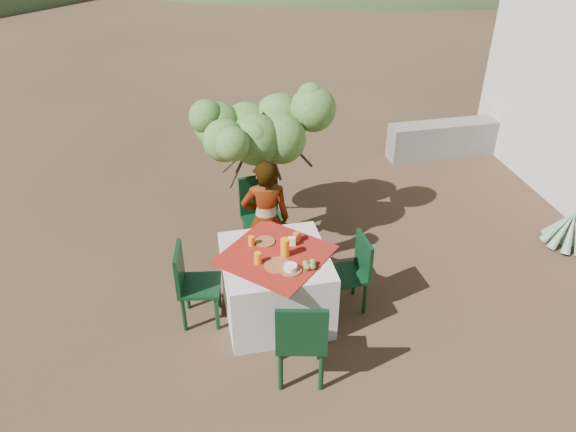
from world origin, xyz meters
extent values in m
plane|color=#39271A|center=(0.00, 0.00, 0.00)|extent=(160.00, 160.00, 0.00)
cube|color=beige|center=(-0.09, 0.34, 0.38)|extent=(1.02, 1.02, 0.75)
cube|color=maroon|center=(-0.09, 0.34, 0.76)|extent=(1.30, 1.30, 0.01)
cylinder|color=black|center=(-0.20, 1.12, 0.25)|extent=(0.05, 0.05, 0.49)
cylinder|color=black|center=(0.17, 1.17, 0.25)|extent=(0.05, 0.05, 0.49)
cylinder|color=black|center=(-0.24, 1.49, 0.25)|extent=(0.05, 0.05, 0.49)
cylinder|color=black|center=(0.12, 1.54, 0.25)|extent=(0.05, 0.05, 0.49)
cube|color=black|center=(-0.04, 1.33, 0.49)|extent=(0.51, 0.51, 0.04)
cube|color=black|center=(-0.06, 1.53, 0.75)|extent=(0.46, 0.10, 0.48)
cylinder|color=black|center=(0.18, -0.36, 0.24)|extent=(0.05, 0.05, 0.47)
cylinder|color=black|center=(-0.17, -0.29, 0.24)|extent=(0.05, 0.05, 0.47)
cylinder|color=black|center=(0.10, -0.71, 0.24)|extent=(0.05, 0.05, 0.47)
cylinder|color=black|center=(-0.24, -0.63, 0.24)|extent=(0.05, 0.05, 0.47)
cube|color=black|center=(-0.03, -0.50, 0.47)|extent=(0.52, 0.52, 0.04)
cube|color=black|center=(-0.07, -0.69, 0.72)|extent=(0.44, 0.13, 0.46)
cylinder|color=black|center=(-0.71, 0.24, 0.22)|extent=(0.04, 0.04, 0.43)
cylinder|color=black|center=(-0.66, 0.56, 0.22)|extent=(0.04, 0.04, 0.43)
cylinder|color=black|center=(-1.03, 0.29, 0.22)|extent=(0.04, 0.04, 0.43)
cylinder|color=black|center=(-0.98, 0.61, 0.22)|extent=(0.04, 0.04, 0.43)
cube|color=black|center=(-0.85, 0.43, 0.43)|extent=(0.46, 0.46, 0.04)
cube|color=black|center=(-1.03, 0.45, 0.66)|extent=(0.10, 0.40, 0.42)
cylinder|color=black|center=(0.47, 0.46, 0.21)|extent=(0.04, 0.04, 0.41)
cylinder|color=black|center=(0.49, 0.14, 0.21)|extent=(0.04, 0.04, 0.41)
cylinder|color=black|center=(0.78, 0.47, 0.21)|extent=(0.04, 0.04, 0.41)
cylinder|color=black|center=(0.80, 0.16, 0.21)|extent=(0.04, 0.04, 0.41)
cube|color=black|center=(0.63, 0.31, 0.41)|extent=(0.41, 0.41, 0.04)
cube|color=black|center=(0.81, 0.32, 0.63)|extent=(0.06, 0.39, 0.40)
imported|color=#8C6651|center=(-0.07, 1.02, 0.72)|extent=(0.55, 0.39, 1.44)
cylinder|color=#473723|center=(0.04, 1.76, 0.63)|extent=(0.11, 0.11, 1.26)
sphere|color=#3B6926|center=(0.04, 1.76, 1.26)|extent=(0.54, 0.54, 0.54)
sphere|color=#3B6926|center=(0.54, 1.76, 1.39)|extent=(0.50, 0.50, 0.50)
sphere|color=#3B6926|center=(-0.41, 1.85, 1.35)|extent=(0.47, 0.47, 0.47)
sphere|color=#3B6926|center=(0.13, 2.25, 1.44)|extent=(0.49, 0.49, 0.49)
sphere|color=#3B6926|center=(0.09, 1.31, 1.30)|extent=(0.43, 0.43, 0.43)
sphere|color=gray|center=(3.64, 0.82, 0.04)|extent=(0.21, 0.21, 0.21)
cone|color=gray|center=(3.64, 0.82, 0.31)|extent=(0.11, 0.11, 0.61)
cone|color=gray|center=(3.72, 0.92, 0.24)|extent=(0.29, 0.32, 0.53)
cone|color=gray|center=(3.64, 0.95, 0.24)|extent=(0.13, 0.37, 0.51)
cone|color=gray|center=(3.56, 0.93, 0.24)|extent=(0.26, 0.34, 0.53)
cone|color=gray|center=(3.51, 0.87, 0.24)|extent=(0.36, 0.22, 0.52)
cone|color=gray|center=(3.50, 0.78, 0.24)|extent=(0.37, 0.19, 0.52)
cone|color=gray|center=(3.55, 0.71, 0.24)|extent=(0.29, 0.32, 0.53)
cube|color=gray|center=(3.60, 3.40, 0.28)|extent=(2.60, 0.35, 0.55)
cylinder|color=brown|center=(-0.16, 0.57, 0.77)|extent=(0.20, 0.20, 0.01)
cylinder|color=brown|center=(-0.11, 0.16, 0.77)|extent=(0.25, 0.25, 0.01)
cylinder|color=orange|center=(-0.30, 0.54, 0.81)|extent=(0.06, 0.06, 0.10)
cylinder|color=orange|center=(-0.28, 0.24, 0.82)|extent=(0.07, 0.07, 0.12)
cylinder|color=orange|center=(-0.01, 0.31, 0.86)|extent=(0.09, 0.09, 0.19)
cylinder|color=brown|center=(0.00, 0.07, 0.77)|extent=(0.22, 0.22, 0.01)
cylinder|color=white|center=(0.00, 0.07, 0.80)|extent=(0.13, 0.13, 0.05)
cylinder|color=orange|center=(0.15, 0.51, 0.81)|extent=(0.07, 0.07, 0.10)
cylinder|color=orange|center=(0.18, 0.55, 0.80)|extent=(0.05, 0.05, 0.09)
cube|color=white|center=(0.10, 0.46, 0.81)|extent=(0.08, 0.06, 0.09)
sphere|color=olive|center=(0.15, 0.10, 0.80)|extent=(0.07, 0.07, 0.07)
sphere|color=olive|center=(0.22, 0.11, 0.80)|extent=(0.07, 0.07, 0.07)
sphere|color=olive|center=(0.20, 0.05, 0.80)|extent=(0.07, 0.07, 0.07)
sphere|color=olive|center=(0.15, 0.05, 0.80)|extent=(0.07, 0.07, 0.07)
camera|label=1|loc=(-0.89, -3.96, 4.03)|focal=35.00mm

